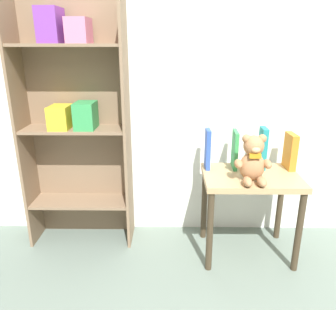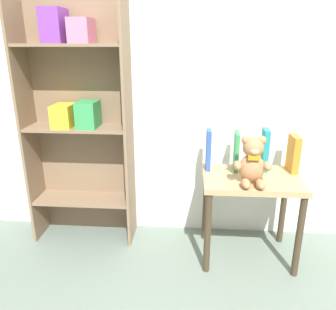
# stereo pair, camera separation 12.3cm
# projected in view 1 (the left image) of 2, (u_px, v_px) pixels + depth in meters

# --- Properties ---
(wall_back) EXTENTS (4.80, 0.06, 2.50)m
(wall_back) POSITION_uv_depth(u_px,v_px,m) (216.00, 55.00, 2.11)
(wall_back) COLOR silver
(wall_back) RESTS_ON ground_plane
(bookshelf_side) EXTENTS (0.69, 0.25, 1.60)m
(bookshelf_side) POSITION_uv_depth(u_px,v_px,m) (75.00, 114.00, 2.10)
(bookshelf_side) COLOR #7F664C
(bookshelf_side) RESTS_ON ground_plane
(display_table) EXTENTS (0.59, 0.42, 0.56)m
(display_table) POSITION_uv_depth(u_px,v_px,m) (250.00, 188.00, 2.04)
(display_table) COLOR tan
(display_table) RESTS_ON ground_plane
(teddy_bear) EXTENTS (0.21, 0.19, 0.28)m
(teddy_bear) POSITION_uv_depth(u_px,v_px,m) (253.00, 160.00, 1.88)
(teddy_bear) COLOR #A8754C
(teddy_bear) RESTS_ON display_table
(book_standing_blue) EXTENTS (0.03, 0.10, 0.26)m
(book_standing_blue) POSITION_uv_depth(u_px,v_px,m) (208.00, 149.00, 2.07)
(book_standing_blue) COLOR #2D51B7
(book_standing_blue) RESTS_ON display_table
(book_standing_green) EXTENTS (0.03, 0.15, 0.24)m
(book_standing_green) POSITION_uv_depth(u_px,v_px,m) (235.00, 150.00, 2.09)
(book_standing_green) COLOR #33934C
(book_standing_green) RESTS_ON display_table
(book_standing_teal) EXTENTS (0.04, 0.11, 0.27)m
(book_standing_teal) POSITION_uv_depth(u_px,v_px,m) (263.00, 148.00, 2.08)
(book_standing_teal) COLOR teal
(book_standing_teal) RESTS_ON display_table
(book_standing_orange) EXTENTS (0.05, 0.14, 0.23)m
(book_standing_orange) POSITION_uv_depth(u_px,v_px,m) (290.00, 151.00, 2.08)
(book_standing_orange) COLOR orange
(book_standing_orange) RESTS_ON display_table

